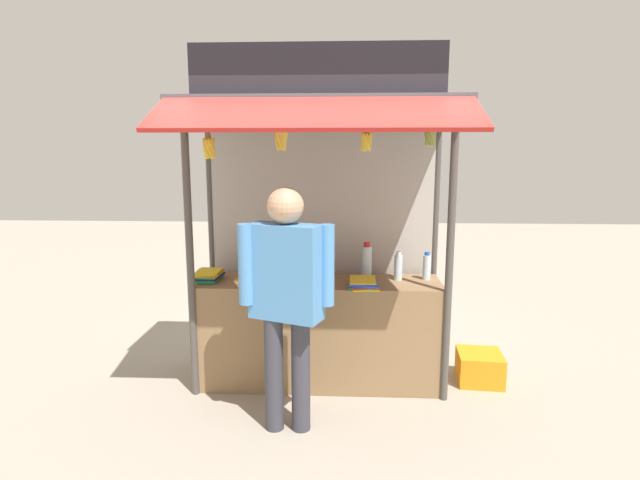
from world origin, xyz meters
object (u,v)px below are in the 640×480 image
object	(u,v)px
water_bottle_right	(308,260)
magazine_stack_center	(284,282)
magazine_stack_back_right	(253,280)
water_bottle_mid_left	(398,267)
water_bottle_mid_right	(249,259)
banana_bunch_rightmost	(281,139)
banana_bunch_inner_left	(430,136)
magazine_stack_back_left	(363,283)
plastic_crate	(480,367)
water_bottle_far_left	(329,265)
water_bottle_far_right	(367,261)
banana_bunch_inner_right	(209,148)
vendor_person	(286,288)
banana_bunch_leftmost	(366,142)
water_bottle_front_left	(427,267)

from	to	relation	value
water_bottle_right	magazine_stack_center	size ratio (longest dim) A/B	1.17
magazine_stack_back_right	water_bottle_mid_left	bearing A→B (deg)	8.54
water_bottle_mid_left	water_bottle_right	bearing A→B (deg)	172.35
water_bottle_mid_right	water_bottle_mid_left	xyz separation A→B (m)	(1.29, -0.08, -0.03)
water_bottle_mid_right	water_bottle_right	xyz separation A→B (m)	(0.52, 0.02, -0.00)
water_bottle_mid_right	magazine_stack_back_right	distance (m)	0.30
water_bottle_right	water_bottle_mid_left	bearing A→B (deg)	-7.65
magazine_stack_back_right	banana_bunch_rightmost	world-z (taller)	banana_bunch_rightmost
magazine_stack_center	water_bottle_mid_left	bearing A→B (deg)	16.72
water_bottle_right	banana_bunch_inner_left	world-z (taller)	banana_bunch_inner_left
water_bottle_right	magazine_stack_back_left	distance (m)	0.59
magazine_stack_back_left	plastic_crate	xyz separation A→B (m)	(1.02, 0.22, -0.80)
water_bottle_far_left	water_bottle_mid_right	xyz separation A→B (m)	(-0.70, 0.09, 0.03)
banana_bunch_inner_left	magazine_stack_back_left	bearing A→B (deg)	154.61
water_bottle_mid_left	water_bottle_far_right	size ratio (longest dim) A/B	0.78
banana_bunch_inner_right	plastic_crate	world-z (taller)	banana_bunch_inner_right
banana_bunch_inner_right	magazine_stack_center	bearing A→B (deg)	18.18
banana_bunch_inner_left	vendor_person	size ratio (longest dim) A/B	0.14
banana_bunch_leftmost	water_bottle_right	bearing A→B (deg)	130.00
magazine_stack_center	banana_bunch_inner_right	world-z (taller)	banana_bunch_inner_right
banana_bunch_inner_right	vendor_person	bearing A→B (deg)	-33.07
water_bottle_mid_right	banana_bunch_inner_left	world-z (taller)	banana_bunch_inner_left
water_bottle_mid_right	water_bottle_far_right	bearing A→B (deg)	-1.25
water_bottle_front_left	water_bottle_mid_left	distance (m)	0.24
water_bottle_mid_right	banana_bunch_inner_left	distance (m)	1.85
magazine_stack_center	banana_bunch_leftmost	xyz separation A→B (m)	(0.63, -0.17, 1.10)
water_bottle_far_right	banana_bunch_leftmost	distance (m)	1.12
magazine_stack_back_left	banana_bunch_inner_right	bearing A→B (deg)	-169.44
water_bottle_mid_right	water_bottle_far_right	distance (m)	1.02
banana_bunch_inner_left	water_bottle_mid_right	bearing A→B (deg)	159.54
water_bottle_front_left	water_bottle_far_left	bearing A→B (deg)	-177.74
banana_bunch_inner_left	water_bottle_right	bearing A→B (deg)	148.87
water_bottle_far_right	water_bottle_far_left	bearing A→B (deg)	-168.37
banana_bunch_inner_left	banana_bunch_rightmost	distance (m)	1.07
water_bottle_mid_right	banana_bunch_leftmost	bearing A→B (deg)	-28.59
vendor_person	banana_bunch_leftmost	bearing A→B (deg)	56.99
plastic_crate	banana_bunch_leftmost	bearing A→B (deg)	-156.92
water_bottle_far_left	banana_bunch_leftmost	size ratio (longest dim) A/B	0.95
water_bottle_far_right	plastic_crate	xyz separation A→B (m)	(0.99, -0.08, -0.91)
vendor_person	plastic_crate	bearing A→B (deg)	49.10
magazine_stack_back_left	banana_bunch_rightmost	world-z (taller)	banana_bunch_rightmost
magazine_stack_center	plastic_crate	world-z (taller)	magazine_stack_center
water_bottle_front_left	banana_bunch_inner_right	size ratio (longest dim) A/B	0.72
magazine_stack_back_left	vendor_person	world-z (taller)	vendor_person
water_bottle_mid_left	water_bottle_far_right	bearing A→B (deg)	166.77
water_bottle_right	banana_bunch_inner_right	bearing A→B (deg)	-141.11
water_bottle_far_right	magazine_stack_back_right	distance (m)	0.98
banana_bunch_inner_left	plastic_crate	size ratio (longest dim) A/B	0.64
water_bottle_front_left	banana_bunch_inner_left	world-z (taller)	banana_bunch_inner_left
water_bottle_mid_right	banana_bunch_leftmost	world-z (taller)	banana_bunch_leftmost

